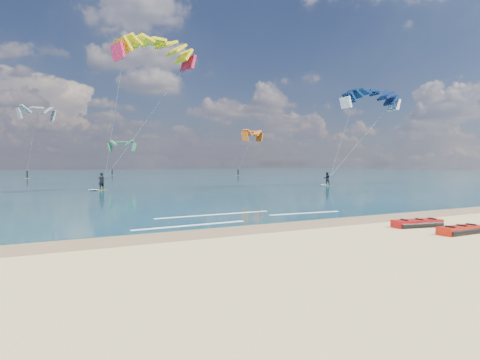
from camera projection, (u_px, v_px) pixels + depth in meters
name	position (u px, v px, depth m)	size (l,w,h in m)	color
ground	(109.00, 187.00, 51.32)	(320.00, 320.00, 0.00)	tan
wet_sand_strip	(290.00, 226.00, 19.01)	(320.00, 2.40, 0.01)	brown
sea	(54.00, 175.00, 107.22)	(320.00, 200.00, 0.04)	#093035
packed_kite_left	(460.00, 234.00, 16.83)	(2.23, 0.99, 0.36)	#B51809
packed_kite_mid	(417.00, 227.00, 18.66)	(2.44, 1.03, 0.37)	#AD0C0D
kitesurfer_main	(129.00, 109.00, 41.96)	(10.75, 8.39, 15.86)	yellow
kitesurfer_far	(351.00, 129.00, 53.25)	(11.12, 5.00, 13.31)	gold
shoreline_foam	(234.00, 217.00, 21.72)	(12.27, 3.61, 0.01)	white
distant_kites	(14.00, 149.00, 81.03)	(90.29, 37.49, 13.74)	orange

